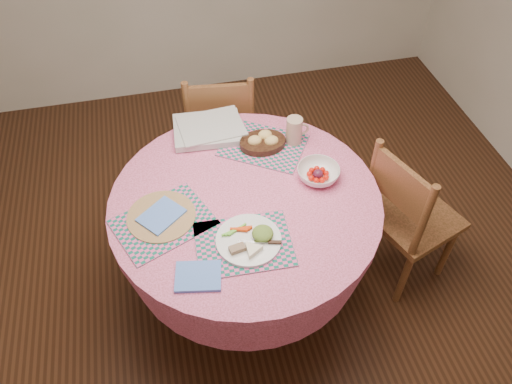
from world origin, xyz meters
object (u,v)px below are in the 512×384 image
fruit_bowl (318,174)px  bread_bowl (263,141)px  chair_right (407,215)px  dinner_plate (250,239)px  wicker_trivet (161,216)px  latte_mug (295,130)px  chair_back (221,130)px  dining_table (246,226)px

fruit_bowl → bread_bowl: bearing=125.4°
chair_right → dinner_plate: (-0.86, -0.19, 0.30)m
dinner_plate → wicker_trivet: bearing=147.4°
bread_bowl → latte_mug: bearing=-1.9°
chair_right → wicker_trivet: 1.24m
wicker_trivet → fruit_bowl: bearing=5.8°
chair_back → dinner_plate: chair_back is taller
chair_back → bread_bowl: size_ratio=3.97×
chair_right → latte_mug: (-0.51, 0.38, 0.35)m
wicker_trivet → chair_right: bearing=-1.3°
latte_mug → fruit_bowl: size_ratio=0.59×
fruit_bowl → chair_back: bearing=113.3°
dinner_plate → bread_bowl: bearing=71.4°
dining_table → chair_right: 0.84m
chair_back → fruit_bowl: chair_back is taller
wicker_trivet → dinner_plate: 0.41m
chair_back → fruit_bowl: size_ratio=3.82×
dining_table → chair_back: size_ratio=1.36×
chair_back → fruit_bowl: (0.33, -0.78, 0.30)m
chair_right → dining_table: bearing=66.6°
fruit_bowl → dining_table: bearing=-172.3°
dining_table → fruit_bowl: fruit_bowl is taller
dinner_plate → fruit_bowl: 0.49m
chair_right → bread_bowl: (-0.67, 0.38, 0.31)m
chair_right → dinner_plate: bearing=83.1°
bread_bowl → wicker_trivet: bearing=-147.0°
dining_table → latte_mug: size_ratio=8.81×
wicker_trivet → dining_table: bearing=4.0°
chair_back → latte_mug: size_ratio=6.50×
dining_table → chair_back: (0.02, 0.83, -0.08)m
dining_table → latte_mug: latte_mug is taller
dining_table → bread_bowl: bearing=63.7°
dinner_plate → latte_mug: (0.35, 0.57, 0.05)m
wicker_trivet → fruit_bowl: (0.74, 0.07, 0.02)m
chair_right → wicker_trivet: chair_right is taller
chair_back → bread_bowl: (0.14, -0.50, 0.31)m
wicker_trivet → dinner_plate: (0.35, -0.22, 0.02)m
dining_table → wicker_trivet: bearing=-176.0°
chair_back → wicker_trivet: 0.98m
chair_right → chair_back: 1.19m
fruit_bowl → chair_right: bearing=-12.4°
chair_right → dinner_plate: size_ratio=3.30×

